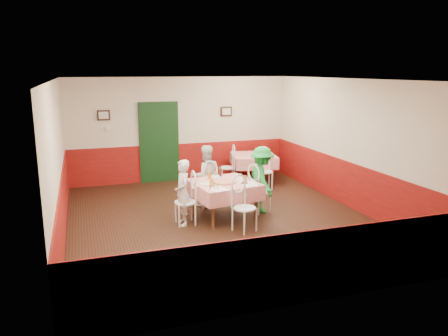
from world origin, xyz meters
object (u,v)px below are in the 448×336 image
object	(u,v)px
pizza	(224,182)
diner_right	(262,180)
wallet	(244,183)
diner_left	(183,193)
chair_second_b	(265,172)
glass_a	(212,183)
chair_far	(207,187)
chair_second_a	(227,168)
diner_far	(206,176)
main_table	(224,200)
beer_bottle	(220,172)
chair_left	(185,202)
chair_near	(245,208)
second_table	(253,168)
chair_right	(260,191)
glass_b	(245,179)
glass_c	(209,175)

from	to	relation	value
pizza	diner_right	bearing A→B (deg)	12.14
wallet	diner_left	distance (m)	1.25
chair_second_b	diner_right	world-z (taller)	diner_right
glass_a	chair_far	bearing A→B (deg)	79.00
chair_second_a	diner_far	distance (m)	1.97
main_table	beer_bottle	size ratio (longest dim) A/B	5.77
chair_far	beer_bottle	bearing A→B (deg)	104.92
chair_left	diner_far	distance (m)	1.26
chair_near	second_table	bearing A→B (deg)	42.10
chair_second_a	diner_right	size ratio (longest dim) A/B	0.64
chair_second_a	wallet	xyz separation A→B (m)	(-0.58, -2.78, 0.32)
chair_right	diner_left	size ratio (longest dim) A/B	0.69
chair_left	diner_left	size ratio (longest dim) A/B	0.69
glass_a	chair_right	bearing A→B (deg)	19.11
chair_second_b	diner_right	bearing A→B (deg)	-105.15
pizza	wallet	world-z (taller)	pizza
diner_far	diner_right	xyz separation A→B (m)	(1.03, -0.75, 0.02)
pizza	chair_far	bearing A→B (deg)	97.45
diner_far	diner_right	distance (m)	1.27
diner_far	main_table	bearing A→B (deg)	96.32
diner_left	glass_b	bearing A→B (deg)	89.01
chair_far	pizza	distance (m)	0.96
chair_left	glass_b	world-z (taller)	chair_left
chair_left	chair_second_b	xyz separation A→B (m)	(2.52, 1.91, 0.00)
diner_far	chair_second_a	bearing A→B (deg)	-125.22
glass_b	diner_right	size ratio (longest dim) A/B	0.10
chair_left	chair_second_b	world-z (taller)	same
chair_right	chair_near	size ratio (longest dim) A/B	1.00
glass_b	wallet	distance (m)	0.10
glass_a	glass_c	size ratio (longest dim) A/B	1.07
chair_right	chair_near	world-z (taller)	same
chair_far	diner_right	xyz separation A→B (m)	(1.02, -0.70, 0.26)
chair_near	glass_c	world-z (taller)	same
diner_right	chair_second_b	bearing A→B (deg)	-22.33
diner_left	diner_right	size ratio (longest dim) A/B	0.92
second_table	diner_far	xyz separation A→B (m)	(-1.81, -1.64, 0.31)
second_table	diner_left	bearing A→B (deg)	-133.86
main_table	glass_c	xyz separation A→B (m)	(-0.20, 0.36, 0.45)
chair_right	glass_a	world-z (taller)	glass_a
chair_far	diner_far	bearing A→B (deg)	-91.68
chair_second_a	wallet	distance (m)	2.86
chair_right	chair_second_b	bearing A→B (deg)	-45.10
diner_left	chair_right	bearing A→B (deg)	99.28
glass_c	wallet	distance (m)	0.82
chair_left	chair_far	world-z (taller)	same
chair_second_a	glass_c	size ratio (longest dim) A/B	6.45
second_table	glass_c	distance (m)	2.91
chair_near	diner_left	distance (m)	1.25
chair_second_b	glass_b	xyz separation A→B (m)	(-1.29, -1.96, 0.38)
main_table	diner_left	distance (m)	0.94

